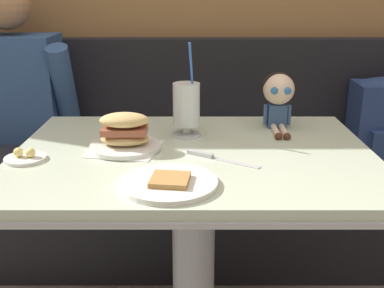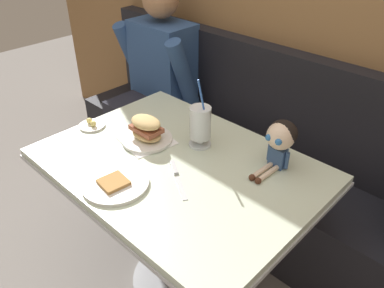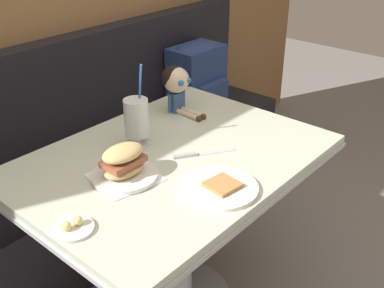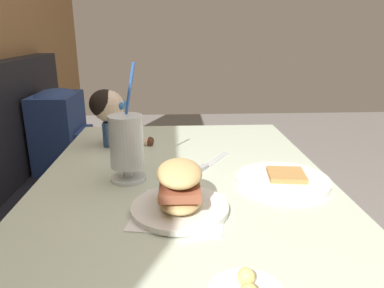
{
  "view_description": "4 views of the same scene",
  "coord_description": "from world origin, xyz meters",
  "px_view_note": "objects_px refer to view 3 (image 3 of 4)",
  "views": [
    {
      "loc": [
        -0.01,
        -1.16,
        1.22
      ],
      "look_at": [
        -0.01,
        0.14,
        0.78
      ],
      "focal_mm": 43.35,
      "sensor_mm": 36.0,
      "label": 1
    },
    {
      "loc": [
        0.91,
        -0.69,
        1.64
      ],
      "look_at": [
        0.06,
        0.2,
        0.84
      ],
      "focal_mm": 36.09,
      "sensor_mm": 36.0,
      "label": 2
    },
    {
      "loc": [
        -1.06,
        -0.83,
        1.57
      ],
      "look_at": [
        0.07,
        0.15,
        0.77
      ],
      "focal_mm": 43.89,
      "sensor_mm": 36.0,
      "label": 3
    },
    {
      "loc": [
        -0.94,
        0.21,
        1.13
      ],
      "look_at": [
        0.12,
        0.15,
        0.79
      ],
      "focal_mm": 33.61,
      "sensor_mm": 36.0,
      "label": 4
    }
  ],
  "objects_px": {
    "sandwich_plate": "(124,165)",
    "butter_saucer": "(73,227)",
    "seated_doll": "(176,82)",
    "milkshake_glass": "(137,120)",
    "backpack": "(198,77)",
    "toast_plate": "(219,187)",
    "butter_knife": "(194,155)"
  },
  "relations": [
    {
      "from": "sandwich_plate",
      "to": "seated_doll",
      "type": "relative_size",
      "value": 1.06
    },
    {
      "from": "sandwich_plate",
      "to": "butter_saucer",
      "type": "xyz_separation_m",
      "value": [
        -0.28,
        -0.1,
        -0.04
      ]
    },
    {
      "from": "butter_saucer",
      "to": "seated_doll",
      "type": "distance_m",
      "value": 0.86
    },
    {
      "from": "butter_saucer",
      "to": "backpack",
      "type": "distance_m",
      "value": 1.51
    },
    {
      "from": "butter_saucer",
      "to": "backpack",
      "type": "bearing_deg",
      "value": 27.01
    },
    {
      "from": "butter_knife",
      "to": "seated_doll",
      "type": "distance_m",
      "value": 0.42
    },
    {
      "from": "toast_plate",
      "to": "butter_saucer",
      "type": "distance_m",
      "value": 0.46
    },
    {
      "from": "milkshake_glass",
      "to": "butter_saucer",
      "type": "xyz_separation_m",
      "value": [
        -0.47,
        -0.23,
        -0.09
      ]
    },
    {
      "from": "toast_plate",
      "to": "seated_doll",
      "type": "height_order",
      "value": "seated_doll"
    },
    {
      "from": "milkshake_glass",
      "to": "seated_doll",
      "type": "xyz_separation_m",
      "value": [
        0.32,
        0.1,
        0.03
      ]
    },
    {
      "from": "toast_plate",
      "to": "butter_saucer",
      "type": "xyz_separation_m",
      "value": [
        -0.43,
        0.18,
        0.0
      ]
    },
    {
      "from": "backpack",
      "to": "toast_plate",
      "type": "bearing_deg",
      "value": -136.49
    },
    {
      "from": "toast_plate",
      "to": "butter_knife",
      "type": "bearing_deg",
      "value": 61.03
    },
    {
      "from": "backpack",
      "to": "butter_knife",
      "type": "bearing_deg",
      "value": -140.35
    },
    {
      "from": "toast_plate",
      "to": "sandwich_plate",
      "type": "xyz_separation_m",
      "value": [
        -0.15,
        0.28,
        0.04
      ]
    },
    {
      "from": "sandwich_plate",
      "to": "backpack",
      "type": "relative_size",
      "value": 0.57
    },
    {
      "from": "sandwich_plate",
      "to": "butter_saucer",
      "type": "distance_m",
      "value": 0.3
    },
    {
      "from": "butter_saucer",
      "to": "toast_plate",
      "type": "bearing_deg",
      "value": -23.28
    },
    {
      "from": "milkshake_glass",
      "to": "butter_saucer",
      "type": "relative_size",
      "value": 2.62
    },
    {
      "from": "butter_knife",
      "to": "backpack",
      "type": "relative_size",
      "value": 0.52
    },
    {
      "from": "sandwich_plate",
      "to": "backpack",
      "type": "height_order",
      "value": "sandwich_plate"
    },
    {
      "from": "seated_doll",
      "to": "sandwich_plate",
      "type": "bearing_deg",
      "value": -155.13
    },
    {
      "from": "seated_doll",
      "to": "backpack",
      "type": "relative_size",
      "value": 0.54
    },
    {
      "from": "milkshake_glass",
      "to": "sandwich_plate",
      "type": "bearing_deg",
      "value": -144.02
    },
    {
      "from": "backpack",
      "to": "seated_doll",
      "type": "bearing_deg",
      "value": -147.56
    },
    {
      "from": "milkshake_glass",
      "to": "sandwich_plate",
      "type": "xyz_separation_m",
      "value": [
        -0.19,
        -0.14,
        -0.05
      ]
    },
    {
      "from": "butter_knife",
      "to": "seated_doll",
      "type": "relative_size",
      "value": 0.96
    },
    {
      "from": "toast_plate",
      "to": "milkshake_glass",
      "type": "xyz_separation_m",
      "value": [
        0.04,
        0.42,
        0.09
      ]
    },
    {
      "from": "butter_knife",
      "to": "backpack",
      "type": "bearing_deg",
      "value": 39.65
    },
    {
      "from": "sandwich_plate",
      "to": "butter_knife",
      "type": "height_order",
      "value": "sandwich_plate"
    },
    {
      "from": "seated_doll",
      "to": "backpack",
      "type": "bearing_deg",
      "value": 32.44
    },
    {
      "from": "toast_plate",
      "to": "seated_doll",
      "type": "relative_size",
      "value": 1.14
    }
  ]
}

